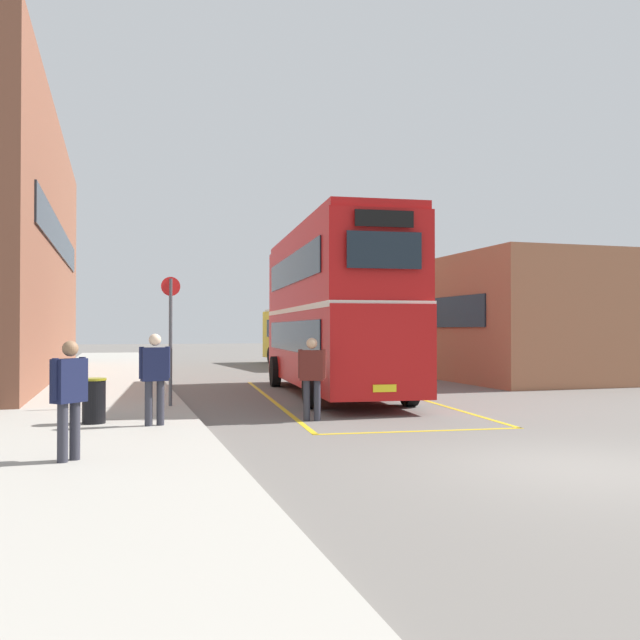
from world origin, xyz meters
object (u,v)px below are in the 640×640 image
double_decker_bus (332,308)px  litter_bin (94,401)px  pedestrian_waiting_near (155,373)px  pedestrian_waiting_far (69,392)px  bus_stop_sign (171,329)px  pedestrian_boarding (312,373)px  single_deck_bus (311,334)px

double_decker_bus → litter_bin: size_ratio=12.48×
pedestrian_waiting_near → pedestrian_waiting_far: pedestrian_waiting_near is taller
bus_stop_sign → pedestrian_boarding: bearing=-41.3°
double_decker_bus → pedestrian_boarding: size_ratio=6.11×
pedestrian_waiting_near → pedestrian_waiting_far: size_ratio=1.04×
pedestrian_boarding → single_deck_bus: bearing=74.2°
double_decker_bus → bus_stop_sign: (-4.79, -2.80, -0.61)m
single_deck_bus → litter_bin: size_ratio=11.48×
double_decker_bus → pedestrian_waiting_far: (-6.58, -9.09, -1.46)m
pedestrian_waiting_near → single_deck_bus: bearing=67.1°
single_deck_bus → pedestrian_waiting_near: (-8.99, -21.24, -0.53)m
single_deck_bus → pedestrian_waiting_near: size_ratio=5.76×
pedestrian_waiting_near → pedestrian_boarding: bearing=14.1°
pedestrian_boarding → litter_bin: 4.31m
bus_stop_sign → pedestrian_waiting_far: bearing=-105.9°
double_decker_bus → pedestrian_waiting_far: size_ratio=6.54×
pedestrian_waiting_near → litter_bin: pedestrian_waiting_near is taller
pedestrian_waiting_near → double_decker_bus: bearing=48.4°
single_deck_bus → pedestrian_waiting_far: single_deck_bus is taller
double_decker_bus → single_deck_bus: double_decker_bus is taller
pedestrian_boarding → bus_stop_sign: 3.70m
pedestrian_waiting_far → single_deck_bus: bearing=67.2°
bus_stop_sign → single_deck_bus: bearing=64.9°
double_decker_bus → pedestrian_waiting_near: bearing=-131.6°
pedestrian_boarding → pedestrian_waiting_far: pedestrian_waiting_far is taller
single_deck_bus → pedestrian_boarding: (-5.77, -20.43, -0.64)m
single_deck_bus → pedestrian_waiting_near: single_deck_bus is taller
pedestrian_boarding → bus_stop_sign: bus_stop_sign is taller
double_decker_bus → bus_stop_sign: bearing=-149.7°
pedestrian_boarding → double_decker_bus: bearing=68.0°
single_deck_bus → litter_bin: 22.96m
pedestrian_boarding → bus_stop_sign: bearing=138.7°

